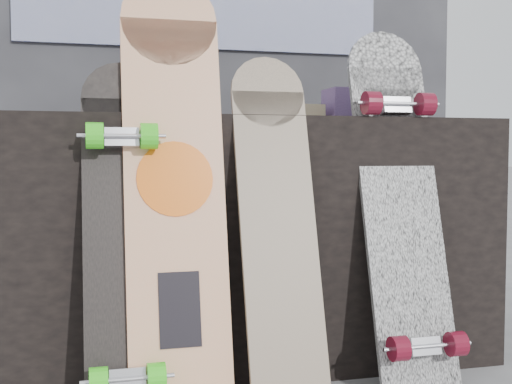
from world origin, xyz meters
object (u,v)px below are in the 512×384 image
object	(u,v)px
longboard_celtic	(277,215)
skateboard_dark	(123,231)
vendor_table	(243,239)
longboard_cascadia	(401,197)
longboard_geisha	(174,173)

from	to	relation	value
longboard_celtic	skateboard_dark	distance (m)	0.42
vendor_table	longboard_cascadia	world-z (taller)	longboard_cascadia
longboard_geisha	longboard_celtic	bearing A→B (deg)	-8.73
longboard_geisha	longboard_cascadia	size ratio (longest dim) A/B	1.11
vendor_table	longboard_geisha	size ratio (longest dim) A/B	1.33
skateboard_dark	longboard_cascadia	bearing A→B (deg)	2.58
longboard_celtic	longboard_geisha	bearing A→B (deg)	171.27
vendor_table	skateboard_dark	bearing A→B (deg)	-138.41
longboard_cascadia	skateboard_dark	bearing A→B (deg)	-177.42
longboard_geisha	vendor_table	bearing A→B (deg)	50.74
longboard_celtic	skateboard_dark	size ratio (longest dim) A/B	1.03
vendor_table	longboard_cascadia	size ratio (longest dim) A/B	1.48
vendor_table	longboard_celtic	size ratio (longest dim) A/B	1.64
vendor_table	longboard_geisha	distance (m)	0.49
longboard_geisha	skateboard_dark	size ratio (longest dim) A/B	1.28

